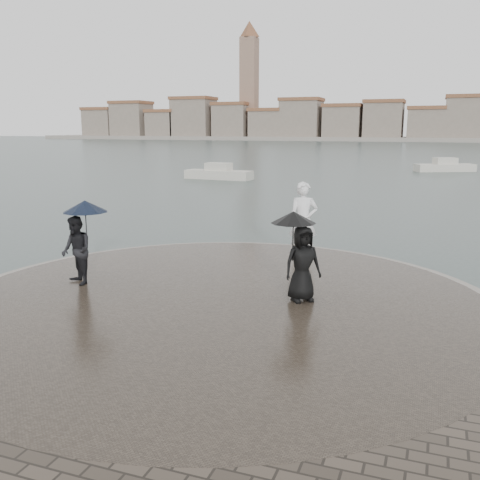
% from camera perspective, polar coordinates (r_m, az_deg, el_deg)
% --- Properties ---
extents(ground, '(400.00, 400.00, 0.00)m').
position_cam_1_polar(ground, '(9.10, -10.92, -14.96)').
color(ground, '#2B3835').
rests_on(ground, ground).
extents(kerb_ring, '(12.50, 12.50, 0.32)m').
position_cam_1_polar(kerb_ring, '(11.92, -2.19, -7.30)').
color(kerb_ring, gray).
rests_on(kerb_ring, ground).
extents(quay_tip, '(11.90, 11.90, 0.36)m').
position_cam_1_polar(quay_tip, '(11.91, -2.19, -7.20)').
color(quay_tip, '#2D261E').
rests_on(quay_tip, ground).
extents(statue, '(0.92, 0.73, 2.22)m').
position_cam_1_polar(statue, '(15.34, 6.77, 2.04)').
color(statue, white).
rests_on(statue, quay_tip).
extents(visitor_left, '(1.29, 1.11, 2.04)m').
position_cam_1_polar(visitor_left, '(13.31, -16.83, 0.13)').
color(visitor_left, black).
rests_on(visitor_left, quay_tip).
extents(visitor_right, '(1.23, 1.05, 1.95)m').
position_cam_1_polar(visitor_right, '(11.63, 6.43, -1.21)').
color(visitor_right, black).
rests_on(visitor_right, quay_tip).
extents(far_skyline, '(260.00, 20.00, 37.00)m').
position_cam_1_polar(far_skyline, '(167.94, 17.06, 11.95)').
color(far_skyline, gray).
rests_on(far_skyline, ground).
extents(boats, '(22.71, 17.26, 1.50)m').
position_cam_1_polar(boats, '(47.79, 10.68, 7.28)').
color(boats, beige).
rests_on(boats, ground).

